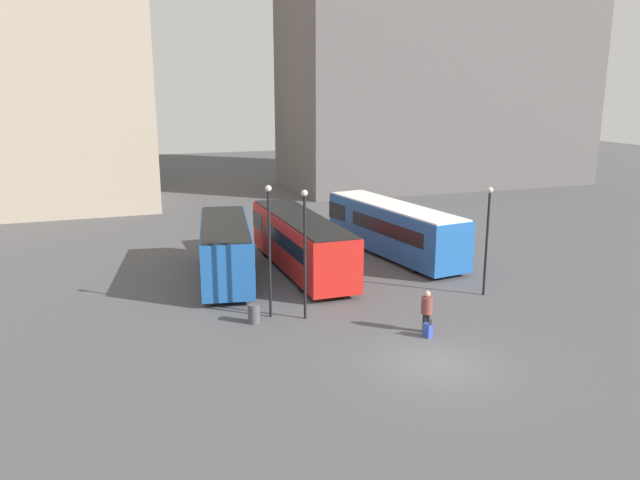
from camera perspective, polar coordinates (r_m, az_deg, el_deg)
The scene contains 10 objects.
ground_plane at distance 24.13m, azimuth 10.61°, elevation -11.07°, with size 160.00×160.00×0.00m, color #4C4C4F.
bus_0 at distance 33.66m, azimuth -8.62°, elevation -0.75°, with size 4.08×9.64×3.12m.
bus_1 at distance 34.89m, azimuth -1.82°, elevation -0.08°, with size 2.63×11.69×3.09m.
bus_2 at distance 38.36m, azimuth 6.64°, elevation 1.15°, with size 4.18×11.93×3.16m.
traveler at distance 26.59m, azimuth 9.73°, elevation -6.12°, with size 0.53×0.53×1.83m.
suitcase at distance 26.40m, azimuth 9.82°, elevation -8.14°, with size 0.28×0.46×0.81m.
lamp_post_0 at distance 27.35m, azimuth -4.66°, elevation -0.12°, with size 0.28×0.28×5.98m.
lamp_post_1 at distance 27.06m, azimuth -1.40°, elevation -0.41°, with size 0.28×0.28×5.81m.
lamp_post_2 at distance 31.35m, azimuth 15.05°, elevation 0.70°, with size 0.28×0.28×5.42m.
trash_bin at distance 27.58m, azimuth -6.06°, elevation -6.72°, with size 0.52×0.52×0.85m.
Camera 1 is at (-11.28, -18.82, 10.05)m, focal length 35.00 mm.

